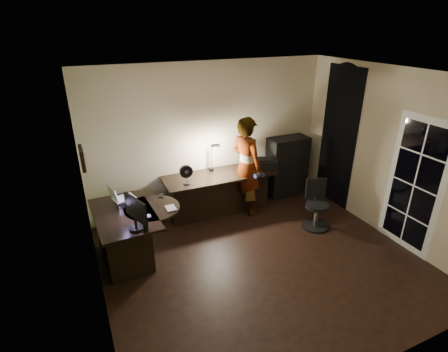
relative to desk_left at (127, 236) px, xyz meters
name	(u,v)px	position (x,y,z in m)	size (l,w,h in m)	color
floor	(262,261)	(1.79, -0.93, -0.39)	(4.50, 4.00, 0.01)	black
ceiling	(272,75)	(1.79, -0.93, 2.32)	(4.50, 4.00, 0.01)	silver
wall_back	(210,138)	(1.79, 1.08, 0.97)	(4.50, 0.01, 2.70)	beige
wall_front	(386,267)	(1.79, -2.93, 0.97)	(4.50, 0.01, 2.70)	beige
wall_left	(89,215)	(-0.46, -0.93, 0.97)	(0.01, 4.00, 2.70)	beige
wall_right	(389,155)	(4.05, -0.93, 0.97)	(0.01, 4.00, 2.70)	beige
green_wall_overlay	(91,214)	(-0.45, -0.93, 0.97)	(0.00, 4.00, 2.70)	#475D24
arched_doorway	(338,138)	(4.03, 0.22, 0.92)	(0.01, 0.90, 2.60)	black
french_door	(414,186)	(4.03, -1.48, 0.67)	(0.02, 0.92, 2.10)	white
framed_picture	(82,158)	(-0.43, -0.48, 1.47)	(0.04, 0.30, 0.25)	black
desk_left	(127,236)	(0.00, 0.00, 0.00)	(0.82, 1.33, 0.77)	black
desk_right	(219,193)	(1.81, 0.70, 0.00)	(2.03, 0.71, 0.76)	black
cabinet	(287,166)	(3.37, 0.85, 0.22)	(0.80, 0.40, 1.20)	black
laptop_stand	(125,201)	(0.06, 0.24, 0.44)	(0.24, 0.20, 0.10)	silver
laptop	(123,192)	(0.06, 0.24, 0.60)	(0.32, 0.30, 0.22)	silver
monitor	(135,218)	(0.08, -0.49, 0.56)	(0.10, 0.49, 0.32)	black
mouse	(149,216)	(0.30, -0.27, 0.41)	(0.06, 0.10, 0.04)	silver
phone	(161,195)	(0.63, 0.30, 0.40)	(0.07, 0.14, 0.01)	black
pen	(158,204)	(0.51, 0.03, 0.40)	(0.01, 0.15, 0.01)	black
speaker	(146,225)	(0.19, -0.61, 0.48)	(0.07, 0.07, 0.18)	black
notepad	(171,208)	(0.65, -0.15, 0.40)	(0.14, 0.19, 0.01)	silver
desk_fan	(186,175)	(1.14, 0.57, 0.56)	(0.22, 0.12, 0.34)	black
headphones	(259,175)	(2.40, 0.29, 0.43)	(0.19, 0.08, 0.09)	navy
printer	(266,163)	(2.74, 0.63, 0.47)	(0.40, 0.31, 0.18)	black
desk_lamp	(211,156)	(1.74, 0.90, 0.69)	(0.15, 0.27, 0.60)	black
office_chair	(317,205)	(3.12, -0.47, 0.03)	(0.47, 0.47, 0.84)	black
person	(246,166)	(2.26, 0.52, 0.53)	(0.65, 0.43, 1.82)	#D8A88C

